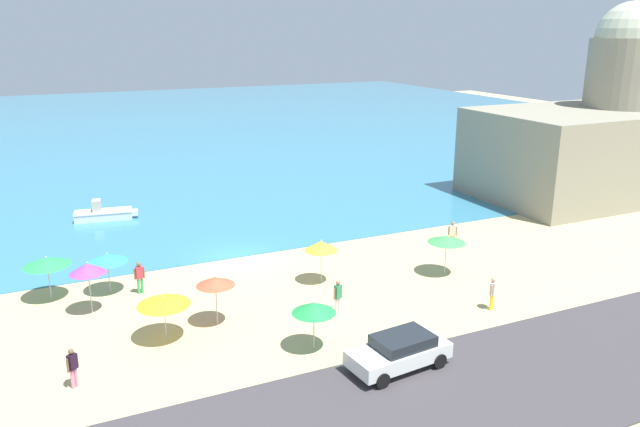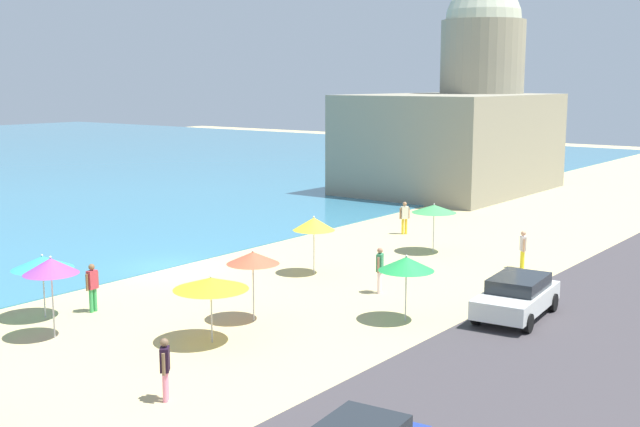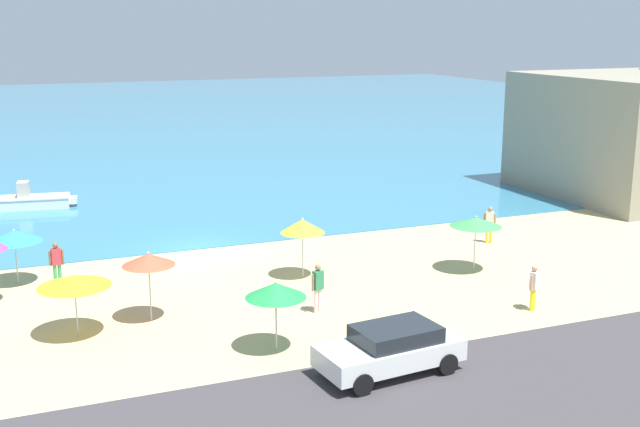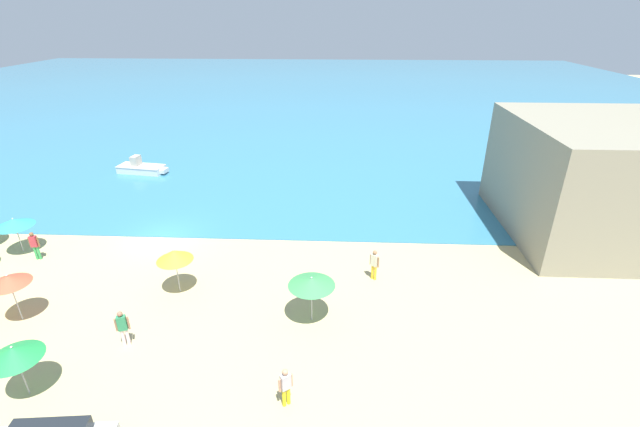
{
  "view_description": "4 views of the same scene",
  "coord_description": "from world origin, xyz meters",
  "px_view_note": "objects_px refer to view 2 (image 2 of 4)",
  "views": [
    {
      "loc": [
        -10.37,
        -34.57,
        13.51
      ],
      "look_at": [
        6.85,
        2.57,
        1.29
      ],
      "focal_mm": 35.0,
      "sensor_mm": 36.0,
      "label": 1
    },
    {
      "loc": [
        -23.15,
        -26.1,
        8.14
      ],
      "look_at": [
        9.51,
        -1.06,
        1.3
      ],
      "focal_mm": 45.0,
      "sensor_mm": 36.0,
      "label": 2
    },
    {
      "loc": [
        -7.97,
        -34.66,
        10.05
      ],
      "look_at": [
        5.33,
        -2.04,
        1.69
      ],
      "focal_mm": 45.0,
      "sensor_mm": 36.0,
      "label": 3
    },
    {
      "loc": [
        11.16,
        -23.38,
        13.05
      ],
      "look_at": [
        10.03,
        -0.06,
        1.95
      ],
      "focal_mm": 24.0,
      "sensor_mm": 36.0,
      "label": 4
    }
  ],
  "objects_px": {
    "beach_umbrella_7": "(406,264)",
    "bather_4": "(380,268)",
    "beach_umbrella_5": "(434,209)",
    "parked_car_2": "(517,296)",
    "beach_umbrella_2": "(51,266)",
    "bather_0": "(523,247)",
    "beach_umbrella_4": "(42,262)",
    "bather_3": "(165,366)",
    "bather_2": "(92,285)",
    "beach_umbrella_9": "(253,258)",
    "beach_umbrella_6": "(211,283)",
    "harbor_fortress": "(462,120)",
    "bather_1": "(405,216)",
    "beach_umbrella_3": "(314,224)"
  },
  "relations": [
    {
      "from": "bather_1",
      "to": "beach_umbrella_7",
      "type": "bearing_deg",
      "value": -148.32
    },
    {
      "from": "beach_umbrella_2",
      "to": "bather_1",
      "type": "bearing_deg",
      "value": 0.9
    },
    {
      "from": "beach_umbrella_5",
      "to": "beach_umbrella_9",
      "type": "xyz_separation_m",
      "value": [
        -13.51,
        -0.65,
        0.09
      ]
    },
    {
      "from": "beach_umbrella_7",
      "to": "bather_4",
      "type": "bearing_deg",
      "value": 47.17
    },
    {
      "from": "beach_umbrella_6",
      "to": "bather_3",
      "type": "relative_size",
      "value": 1.42
    },
    {
      "from": "beach_umbrella_5",
      "to": "bather_3",
      "type": "bearing_deg",
      "value": -169.98
    },
    {
      "from": "beach_umbrella_3",
      "to": "beach_umbrella_5",
      "type": "height_order",
      "value": "beach_umbrella_3"
    },
    {
      "from": "beach_umbrella_6",
      "to": "beach_umbrella_9",
      "type": "relative_size",
      "value": 0.95
    },
    {
      "from": "beach_umbrella_5",
      "to": "beach_umbrella_9",
      "type": "distance_m",
      "value": 13.53
    },
    {
      "from": "beach_umbrella_3",
      "to": "beach_umbrella_6",
      "type": "height_order",
      "value": "beach_umbrella_3"
    },
    {
      "from": "beach_umbrella_2",
      "to": "harbor_fortress",
      "type": "xyz_separation_m",
      "value": [
        40.45,
        6.74,
        2.84
      ]
    },
    {
      "from": "beach_umbrella_4",
      "to": "harbor_fortress",
      "type": "relative_size",
      "value": 0.14
    },
    {
      "from": "bather_1",
      "to": "bather_4",
      "type": "height_order",
      "value": "bather_4"
    },
    {
      "from": "bather_4",
      "to": "beach_umbrella_3",
      "type": "bearing_deg",
      "value": 76.62
    },
    {
      "from": "parked_car_2",
      "to": "harbor_fortress",
      "type": "height_order",
      "value": "harbor_fortress"
    },
    {
      "from": "beach_umbrella_3",
      "to": "bather_1",
      "type": "xyz_separation_m",
      "value": [
        9.99,
        1.63,
        -1.17
      ]
    },
    {
      "from": "beach_umbrella_4",
      "to": "parked_car_2",
      "type": "xyz_separation_m",
      "value": [
        9.83,
        -13.06,
        -1.14
      ]
    },
    {
      "from": "beach_umbrella_5",
      "to": "beach_umbrella_6",
      "type": "height_order",
      "value": "beach_umbrella_5"
    },
    {
      "from": "beach_umbrella_4",
      "to": "bather_3",
      "type": "height_order",
      "value": "beach_umbrella_4"
    },
    {
      "from": "bather_2",
      "to": "harbor_fortress",
      "type": "distance_m",
      "value": 38.47
    },
    {
      "from": "bather_2",
      "to": "bather_3",
      "type": "distance_m",
      "value": 9.03
    },
    {
      "from": "beach_umbrella_4",
      "to": "beach_umbrella_6",
      "type": "height_order",
      "value": "beach_umbrella_4"
    },
    {
      "from": "beach_umbrella_9",
      "to": "bather_4",
      "type": "height_order",
      "value": "beach_umbrella_9"
    },
    {
      "from": "parked_car_2",
      "to": "beach_umbrella_9",
      "type": "bearing_deg",
      "value": 128.93
    },
    {
      "from": "beach_umbrella_2",
      "to": "bather_2",
      "type": "distance_m",
      "value": 3.26
    },
    {
      "from": "beach_umbrella_2",
      "to": "bather_1",
      "type": "distance_m",
      "value": 21.9
    },
    {
      "from": "bather_2",
      "to": "bather_3",
      "type": "height_order",
      "value": "bather_2"
    },
    {
      "from": "bather_1",
      "to": "bather_3",
      "type": "height_order",
      "value": "bather_1"
    },
    {
      "from": "parked_car_2",
      "to": "beach_umbrella_4",
      "type": "bearing_deg",
      "value": 126.98
    },
    {
      "from": "beach_umbrella_9",
      "to": "beach_umbrella_5",
      "type": "bearing_deg",
      "value": 2.75
    },
    {
      "from": "beach_umbrella_6",
      "to": "bather_4",
      "type": "distance_m",
      "value": 8.28
    },
    {
      "from": "beach_umbrella_2",
      "to": "bather_0",
      "type": "distance_m",
      "value": 19.87
    },
    {
      "from": "beach_umbrella_3",
      "to": "harbor_fortress",
      "type": "relative_size",
      "value": 0.16
    },
    {
      "from": "bather_0",
      "to": "bather_1",
      "type": "distance_m",
      "value": 9.09
    },
    {
      "from": "beach_umbrella_5",
      "to": "parked_car_2",
      "type": "height_order",
      "value": "beach_umbrella_5"
    },
    {
      "from": "bather_0",
      "to": "parked_car_2",
      "type": "height_order",
      "value": "bather_0"
    },
    {
      "from": "beach_umbrella_4",
      "to": "bather_3",
      "type": "bearing_deg",
      "value": -105.2
    },
    {
      "from": "harbor_fortress",
      "to": "beach_umbrella_7",
      "type": "bearing_deg",
      "value": -155.37
    },
    {
      "from": "bather_3",
      "to": "harbor_fortress",
      "type": "bearing_deg",
      "value": 17.86
    },
    {
      "from": "beach_umbrella_5",
      "to": "parked_car_2",
      "type": "xyz_separation_m",
      "value": [
        -7.82,
        -7.7,
        -1.3
      ]
    },
    {
      "from": "beach_umbrella_2",
      "to": "beach_umbrella_5",
      "type": "relative_size",
      "value": 1.13
    },
    {
      "from": "beach_umbrella_6",
      "to": "harbor_fortress",
      "type": "relative_size",
      "value": 0.15
    },
    {
      "from": "beach_umbrella_4",
      "to": "bather_3",
      "type": "xyz_separation_m",
      "value": [
        -2.42,
        -8.9,
        -1.02
      ]
    },
    {
      "from": "bather_1",
      "to": "bather_2",
      "type": "relative_size",
      "value": 1.0
    },
    {
      "from": "bather_3",
      "to": "harbor_fortress",
      "type": "xyz_separation_m",
      "value": [
        41.74,
        13.45,
        4.26
      ]
    },
    {
      "from": "beach_umbrella_3",
      "to": "harbor_fortress",
      "type": "height_order",
      "value": "harbor_fortress"
    },
    {
      "from": "harbor_fortress",
      "to": "bather_0",
      "type": "bearing_deg",
      "value": -146.62
    },
    {
      "from": "bather_1",
      "to": "harbor_fortress",
      "type": "bearing_deg",
      "value": 18.97
    },
    {
      "from": "beach_umbrella_9",
      "to": "bather_1",
      "type": "distance_m",
      "value": 17.15
    },
    {
      "from": "beach_umbrella_2",
      "to": "beach_umbrella_7",
      "type": "bearing_deg",
      "value": -43.33
    }
  ]
}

